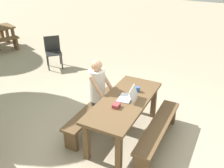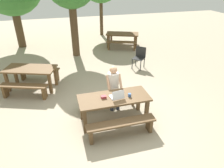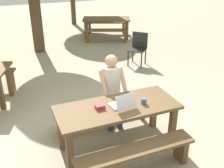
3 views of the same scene
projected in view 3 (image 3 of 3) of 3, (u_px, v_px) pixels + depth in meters
The scene contains 12 objects.
ground_plane at pixel (117, 146), 4.31m from camera, with size 30.00×30.00×0.00m, color tan.
picnic_table_front at pixel (117, 113), 4.04m from camera, with size 1.84×0.77×0.75m.
bench_near at pixel (136, 155), 3.64m from camera, with size 1.71×0.30×0.43m.
bench_far at pixel (103, 110), 4.71m from camera, with size 1.71×0.30×0.43m.
laptop at pixel (123, 103), 3.95m from camera, with size 0.36×0.34×0.23m.
small_pouch at pixel (100, 107), 3.91m from camera, with size 0.13×0.10×0.06m.
coffee_mug at pixel (144, 101), 4.04m from camera, with size 0.08×0.08×0.09m.
person_seated at pixel (112, 87), 4.55m from camera, with size 0.42×0.41×1.32m.
plastic_chair at pixel (138, 48), 7.42m from camera, with size 0.62×0.62×0.88m.
picnic_table_mid at pixel (106, 21), 9.86m from camera, with size 1.86×1.35×0.71m.
bench_mid_south at pixel (106, 33), 9.41m from camera, with size 1.53×0.85×0.45m.
bench_mid_north at pixel (107, 25), 10.54m from camera, with size 1.53×0.85×0.45m.
Camera 3 is at (-1.40, -3.17, 2.76)m, focal length 43.09 mm.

